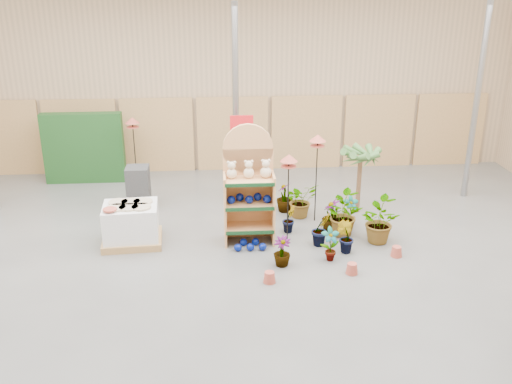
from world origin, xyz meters
TOP-DOWN VIEW (x-y plane):
  - room at (0.00, 0.91)m, footprint 15.20×12.10m
  - display_shelf at (0.15, 1.50)m, footprint 0.99×0.62m
  - teddy_bears at (0.18, 1.39)m, footprint 0.87×0.22m
  - gazing_balls_shelf at (0.15, 1.36)m, footprint 0.87×0.30m
  - gazing_balls_floor at (0.15, 1.03)m, footprint 0.63×0.39m
  - pallet_stack at (-2.17, 1.45)m, footprint 1.20×1.02m
  - charcoal_planters at (-2.23, 3.25)m, footprint 0.50×0.50m
  - trellis_stock at (-3.80, 5.20)m, footprint 2.00×0.30m
  - offer_sign at (0.10, 2.98)m, footprint 0.50×0.08m
  - bird_table_front at (0.93, 1.41)m, footprint 0.34×0.34m
  - bird_table_right at (1.64, 2.28)m, footprint 0.34×0.34m
  - bird_table_back at (-2.45, 4.58)m, footprint 0.34×0.34m
  - palm at (2.68, 2.72)m, footprint 0.70×0.70m
  - potted_plant_1 at (1.55, 1.09)m, footprint 0.46×0.42m
  - potted_plant_2 at (2.04, 1.55)m, footprint 0.89×0.97m
  - potted_plant_3 at (1.88, 1.67)m, footprint 0.47×0.47m
  - potted_plant_4 at (2.35, 1.98)m, footprint 0.37×0.27m
  - potted_plant_5 at (1.00, 1.76)m, footprint 0.37×0.39m
  - potted_plant_6 at (1.36, 2.53)m, footprint 0.88×0.83m
  - potted_plant_7 at (0.68, 0.30)m, footprint 0.39×0.39m
  - potted_plant_8 at (1.60, 0.43)m, footprint 0.38×0.28m
  - potted_plant_9 at (1.95, 0.75)m, footprint 0.43×0.44m
  - potted_plant_10 at (2.68, 1.17)m, footprint 0.83×0.92m
  - potted_plant_11 at (1.05, 2.86)m, footprint 0.51×0.51m

SIDE VIEW (x-z plane):
  - gazing_balls_floor at x=0.15m, z-range 0.00..0.15m
  - potted_plant_5 at x=1.00m, z-range 0.00..0.56m
  - potted_plant_7 at x=0.68m, z-range 0.00..0.56m
  - potted_plant_9 at x=1.95m, z-range 0.00..0.62m
  - potted_plant_8 at x=1.60m, z-range 0.00..0.66m
  - potted_plant_4 at x=2.35m, z-range 0.00..0.66m
  - potted_plant_11 at x=1.05m, z-range 0.00..0.69m
  - potted_plant_1 at x=1.55m, z-range 0.00..0.69m
  - potted_plant_3 at x=1.88m, z-range 0.00..0.73m
  - potted_plant_6 at x=1.36m, z-range 0.00..0.78m
  - pallet_stack at x=-2.17m, z-range -0.01..0.83m
  - potted_plant_2 at x=2.04m, z-range 0.00..0.89m
  - potted_plant_10 at x=2.68m, z-range 0.00..0.89m
  - charcoal_planters at x=-2.23m, z-range 0.00..1.00m
  - trellis_stock at x=-3.80m, z-range 0.00..1.80m
  - gazing_balls_shelf at x=0.15m, z-range 0.84..1.01m
  - display_shelf at x=0.15m, z-range -0.10..2.25m
  - palm at x=2.68m, z-range 0.55..2.16m
  - teddy_bears at x=0.18m, z-range 1.31..1.67m
  - offer_sign at x=0.10m, z-range 0.47..2.67m
  - bird_table_front at x=0.93m, z-range 0.76..2.55m
  - bird_table_back at x=-2.45m, z-range 0.78..2.59m
  - bird_table_right at x=1.64m, z-range 0.83..2.76m
  - room at x=0.00m, z-range -0.14..4.56m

